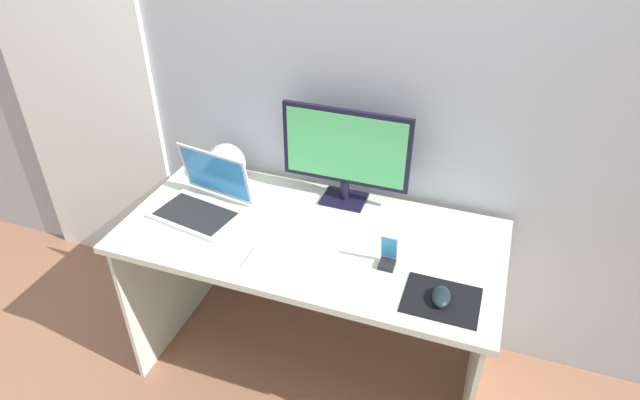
{
  "coord_description": "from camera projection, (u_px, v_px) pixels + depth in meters",
  "views": [
    {
      "loc": [
        0.59,
        -1.54,
        2.03
      ],
      "look_at": [
        0.05,
        -0.02,
        0.93
      ],
      "focal_mm": 30.53,
      "sensor_mm": 36.0,
      "label": 1
    }
  ],
  "objects": [
    {
      "name": "fishbowl",
      "position": [
        226.0,
        163.0,
        2.36
      ],
      "size": [
        0.17,
        0.17,
        0.17
      ],
      "primitive_type": "sphere",
      "color": "silver",
      "rests_on": "desk"
    },
    {
      "name": "ground_plane",
      "position": [
        312.0,
        363.0,
        2.5
      ],
      "size": [
        8.0,
        8.0,
        0.0
      ],
      "primitive_type": "plane",
      "color": "#8A5943"
    },
    {
      "name": "phone_in_dock",
      "position": [
        388.0,
        255.0,
        1.9
      ],
      "size": [
        0.06,
        0.06,
        0.14
      ],
      "color": "black",
      "rests_on": "desk"
    },
    {
      "name": "mouse",
      "position": [
        441.0,
        297.0,
        1.77
      ],
      "size": [
        0.07,
        0.1,
        0.04
      ],
      "primitive_type": "ellipsoid",
      "rotation": [
        0.0,
        0.0,
        0.09
      ],
      "color": "black",
      "rests_on": "mousepad"
    },
    {
      "name": "wall_back",
      "position": [
        344.0,
        73.0,
        2.11
      ],
      "size": [
        6.0,
        0.04,
        2.5
      ],
      "primitive_type": "cube",
      "color": "#9C9EA7",
      "rests_on": "ground_plane"
    },
    {
      "name": "keyboard_external",
      "position": [
        302.0,
        269.0,
        1.91
      ],
      "size": [
        0.41,
        0.12,
        0.01
      ],
      "primitive_type": "cube",
      "rotation": [
        0.0,
        0.0,
        0.01
      ],
      "color": "white",
      "rests_on": "desk"
    },
    {
      "name": "monitor",
      "position": [
        346.0,
        153.0,
        2.14
      ],
      "size": [
        0.52,
        0.14,
        0.41
      ],
      "color": "black",
      "rests_on": "desk"
    },
    {
      "name": "laptop",
      "position": [
        203.0,
        200.0,
        2.18
      ],
      "size": [
        0.37,
        0.32,
        0.23
      ],
      "color": "silver",
      "rests_on": "desk"
    },
    {
      "name": "mousepad",
      "position": [
        441.0,
        300.0,
        1.79
      ],
      "size": [
        0.25,
        0.2,
        0.0
      ],
      "primitive_type": "cube",
      "color": "black",
      "rests_on": "desk"
    },
    {
      "name": "door_left",
      "position": [
        81.0,
        90.0,
        2.58
      ],
      "size": [
        0.82,
        0.02,
        2.02
      ],
      "primitive_type": "cube",
      "color": "white",
      "rests_on": "ground_plane"
    },
    {
      "name": "desk",
      "position": [
        310.0,
        264.0,
        2.17
      ],
      "size": [
        1.46,
        0.69,
        0.75
      ],
      "color": "beige",
      "rests_on": "ground_plane"
    }
  ]
}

